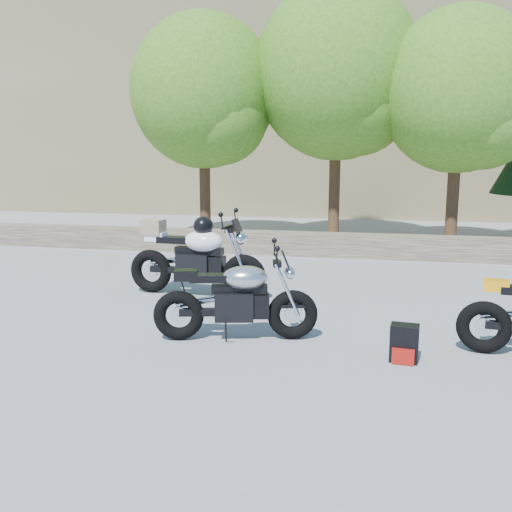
{
  "coord_description": "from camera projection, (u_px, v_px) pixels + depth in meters",
  "views": [
    {
      "loc": [
        1.94,
        -7.0,
        2.2
      ],
      "look_at": [
        0.2,
        1.0,
        0.75
      ],
      "focal_mm": 40.0,
      "sensor_mm": 36.0,
      "label": 1
    }
  ],
  "objects": [
    {
      "name": "white_bike",
      "position": [
        195.0,
        257.0,
        8.96
      ],
      "size": [
        2.3,
        0.73,
        1.27
      ],
      "rotation": [
        0.0,
        0.0,
        -0.07
      ],
      "color": "black",
      "rests_on": "ground"
    },
    {
      "name": "tree_decid_left",
      "position": [
        207.0,
        97.0,
        14.26
      ],
      "size": [
        3.67,
        3.67,
        5.62
      ],
      "color": "#382314",
      "rests_on": "ground"
    },
    {
      "name": "ground",
      "position": [
        225.0,
        324.0,
        7.53
      ],
      "size": [
        90.0,
        90.0,
        0.0
      ],
      "primitive_type": "plane",
      "color": "gray",
      "rests_on": "ground"
    },
    {
      "name": "stone_wall",
      "position": [
        290.0,
        243.0,
        12.78
      ],
      "size": [
        22.0,
        0.55,
        0.5
      ],
      "primitive_type": "cube",
      "color": "#483A30",
      "rests_on": "ground"
    },
    {
      "name": "backpack",
      "position": [
        404.0,
        344.0,
        6.14
      ],
      "size": [
        0.32,
        0.28,
        0.41
      ],
      "rotation": [
        0.0,
        0.0,
        -0.1
      ],
      "color": "black",
      "rests_on": "ground"
    },
    {
      "name": "tree_decid_right",
      "position": [
        464.0,
        97.0,
        12.82
      ],
      "size": [
        3.54,
        3.54,
        5.41
      ],
      "color": "#382314",
      "rests_on": "ground"
    },
    {
      "name": "hillside",
      "position": [
        404.0,
        61.0,
        32.53
      ],
      "size": [
        80.0,
        30.0,
        15.0
      ],
      "primitive_type": "cube",
      "color": "olive",
      "rests_on": "ground"
    },
    {
      "name": "silver_bike",
      "position": [
        237.0,
        300.0,
        6.83
      ],
      "size": [
        1.96,
        0.73,
        1.0
      ],
      "rotation": [
        0.0,
        0.0,
        0.24
      ],
      "color": "black",
      "rests_on": "ground"
    },
    {
      "name": "tree_decid_mid",
      "position": [
        341.0,
        79.0,
        13.88
      ],
      "size": [
        4.08,
        4.08,
        6.24
      ],
      "color": "#382314",
      "rests_on": "ground"
    }
  ]
}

